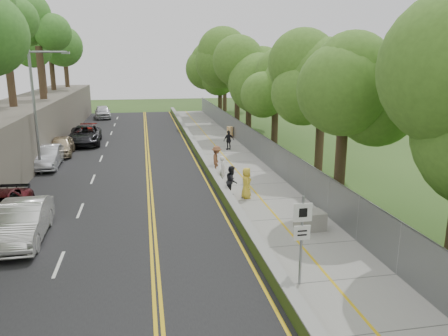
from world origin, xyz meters
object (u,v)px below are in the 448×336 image
construction_barrel (230,132)px  painter_0 (246,183)px  signpost (302,231)px  streetlight (38,104)px  person_far (229,140)px  car_1 (23,222)px  concrete_block (310,220)px

construction_barrel → painter_0: painter_0 is taller
signpost → construction_barrel: size_ratio=3.01×
streetlight → person_far: (13.49, 5.49, -3.78)m
car_1 → painter_0: size_ratio=2.89×
concrete_block → signpost: bearing=-115.1°
signpost → car_1: signpost is taller
streetlight → concrete_block: size_ratio=6.58×
construction_barrel → streetlight: bearing=-142.4°
signpost → car_1: (-10.05, 5.60, -1.11)m
car_1 → concrete_block: bearing=-6.1°
streetlight → car_1: (1.46, -11.41, -3.79)m
car_1 → painter_0: (10.45, 3.89, 0.05)m
streetlight → concrete_block: streetlight is taller
concrete_block → painter_0: bearing=109.6°
construction_barrel → car_1: (-13.30, -22.79, 0.28)m
construction_barrel → concrete_block: construction_barrel is taller
construction_barrel → painter_0: 19.12m
concrete_block → car_1: 12.25m
signpost → concrete_block: 5.28m
signpost → concrete_block: signpost is taller
painter_0 → concrete_block: bearing=-159.1°
concrete_block → car_1: car_1 is taller
car_1 → signpost: bearing=-30.5°
signpost → streetlight: bearing=124.1°
person_far → car_1: bearing=36.4°
signpost → construction_barrel: 28.61m
person_far → streetlight: bearing=4.0°
signpost → concrete_block: (2.15, 4.58, -1.51)m
concrete_block → person_far: (-0.17, 17.92, 0.41)m
construction_barrel → concrete_block: bearing=-92.6°
concrete_block → construction_barrel: bearing=87.4°
streetlight → painter_0: size_ratio=4.72×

